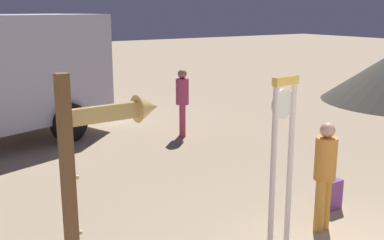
{
  "coord_description": "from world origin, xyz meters",
  "views": [
    {
      "loc": [
        -4.4,
        -2.27,
        3.02
      ],
      "look_at": [
        -0.22,
        4.13,
        1.2
      ],
      "focal_mm": 43.66,
      "sensor_mm": 36.0,
      "label": 1
    }
  ],
  "objects_px": {
    "arrow_sign": "(100,172)",
    "person_near_clock": "(325,171)",
    "standing_clock": "(282,151)",
    "backpack": "(332,195)",
    "person_distant": "(182,99)"
  },
  "relations": [
    {
      "from": "arrow_sign",
      "to": "backpack",
      "type": "bearing_deg",
      "value": 11.36
    },
    {
      "from": "person_near_clock",
      "to": "backpack",
      "type": "bearing_deg",
      "value": 30.26
    },
    {
      "from": "arrow_sign",
      "to": "person_near_clock",
      "type": "distance_m",
      "value": 3.51
    },
    {
      "from": "standing_clock",
      "to": "arrow_sign",
      "type": "distance_m",
      "value": 2.46
    },
    {
      "from": "standing_clock",
      "to": "person_distant",
      "type": "relative_size",
      "value": 1.39
    },
    {
      "from": "arrow_sign",
      "to": "backpack",
      "type": "xyz_separation_m",
      "value": [
        4.08,
        0.82,
        -1.42
      ]
    },
    {
      "from": "arrow_sign",
      "to": "person_distant",
      "type": "bearing_deg",
      "value": 52.34
    },
    {
      "from": "backpack",
      "to": "standing_clock",
      "type": "bearing_deg",
      "value": -161.63
    },
    {
      "from": "arrow_sign",
      "to": "person_distant",
      "type": "relative_size",
      "value": 1.55
    },
    {
      "from": "arrow_sign",
      "to": "person_near_clock",
      "type": "height_order",
      "value": "arrow_sign"
    },
    {
      "from": "standing_clock",
      "to": "arrow_sign",
      "type": "height_order",
      "value": "arrow_sign"
    },
    {
      "from": "standing_clock",
      "to": "arrow_sign",
      "type": "xyz_separation_m",
      "value": [
        -2.43,
        -0.27,
        0.3
      ]
    },
    {
      "from": "person_near_clock",
      "to": "person_distant",
      "type": "height_order",
      "value": "person_distant"
    },
    {
      "from": "arrow_sign",
      "to": "backpack",
      "type": "height_order",
      "value": "arrow_sign"
    },
    {
      "from": "person_near_clock",
      "to": "person_distant",
      "type": "xyz_separation_m",
      "value": [
        1.01,
        5.29,
        0.05
      ]
    }
  ]
}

